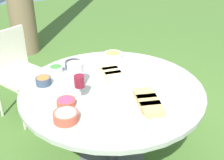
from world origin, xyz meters
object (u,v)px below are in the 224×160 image
object	(u,v)px
wine_glass	(79,82)
dining_table	(112,98)
chair_near_left	(16,67)
water_pitcher	(76,75)

from	to	relation	value
wine_glass	dining_table	bearing A→B (deg)	10.92
dining_table	chair_near_left	world-z (taller)	chair_near_left
chair_near_left	dining_table	bearing A→B (deg)	-62.31
water_pitcher	wine_glass	world-z (taller)	water_pitcher
water_pitcher	wine_glass	bearing A→B (deg)	-100.59
dining_table	water_pitcher	world-z (taller)	water_pitcher
water_pitcher	wine_glass	size ratio (longest dim) A/B	1.08
chair_near_left	water_pitcher	xyz separation A→B (m)	(0.31, -0.94, 0.28)
water_pitcher	wine_glass	xyz separation A→B (m)	(-0.03, -0.17, 0.03)
water_pitcher	wine_glass	distance (m)	0.17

